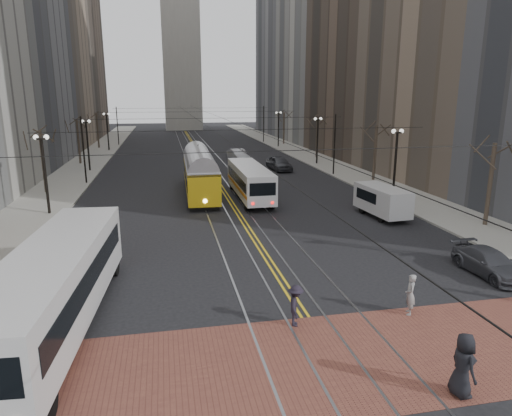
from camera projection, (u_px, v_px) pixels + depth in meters
name	position (u px, v px, depth m)	size (l,w,h in m)	color
ground	(298.00, 307.00, 19.07)	(260.00, 260.00, 0.00)	black
sidewalk_left	(88.00, 163.00, 58.98)	(5.00, 140.00, 0.15)	gray
sidewalk_right	(309.00, 156.00, 64.73)	(5.00, 140.00, 0.15)	gray
crosswalk_band	(333.00, 359.00, 15.27)	(25.00, 6.00, 0.01)	brown
streetcar_rails	(204.00, 160.00, 61.88)	(4.80, 130.00, 0.02)	gray
centre_lines	(204.00, 160.00, 61.88)	(0.42, 130.00, 0.01)	gold
building_left_far	(55.00, 36.00, 91.15)	(16.00, 20.00, 40.00)	brown
building_right_mid	(383.00, 33.00, 63.60)	(16.00, 20.00, 34.00)	brown
building_right_far	(300.00, 42.00, 100.92)	(16.00, 20.00, 40.00)	slate
lamp_posts	(217.00, 154.00, 45.74)	(27.60, 57.20, 5.60)	black
street_trees	(211.00, 147.00, 51.93)	(31.68, 53.28, 5.60)	#382D23
trolley_wires	(211.00, 139.00, 51.29)	(25.96, 120.00, 6.60)	black
transit_bus	(56.00, 290.00, 16.89)	(2.65, 12.72, 3.18)	beige
streetcar	(200.00, 177.00, 40.27)	(2.49, 13.41, 3.16)	gold
rear_bus	(250.00, 182.00, 38.67)	(2.31, 10.61, 2.77)	white
cargo_van	(382.00, 202.00, 32.79)	(1.92, 4.98, 2.20)	silver
sedan_grey	(279.00, 163.00, 53.20)	(1.98, 4.91, 1.67)	#3F4146
sedan_silver	(238.00, 155.00, 60.09)	(1.74, 4.98, 1.64)	#ADAFB5
sedan_parked	(489.00, 263.00, 22.31)	(1.75, 4.31, 1.25)	#44464D
pedestrian_a	(463.00, 365.00, 13.23)	(0.96, 0.63, 1.97)	black
pedestrian_b	(410.00, 294.00, 18.25)	(0.61, 0.40, 1.68)	gray
pedestrian_d	(296.00, 306.00, 17.34)	(1.05, 0.60, 1.63)	black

